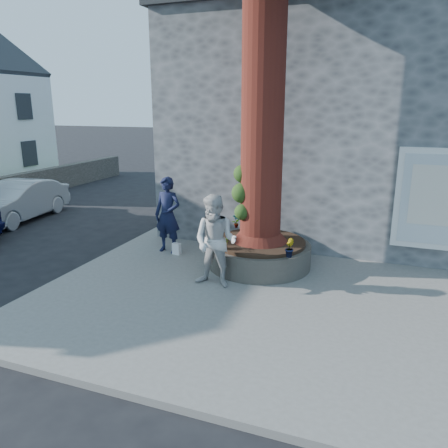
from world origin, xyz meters
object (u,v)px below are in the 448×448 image
(car_silver, at_px, (18,201))
(man, at_px, (168,215))
(woman, at_px, (216,242))
(planter, at_px, (260,253))

(car_silver, bearing_deg, man, -19.89)
(woman, bearing_deg, man, 142.17)
(planter, xyz_separation_m, man, (-2.41, 0.18, 0.65))
(car_silver, bearing_deg, planter, -17.56)
(planter, relative_size, woman, 1.23)
(planter, distance_m, car_silver, 8.79)
(man, height_order, woman, man)
(man, relative_size, car_silver, 0.48)
(woman, relative_size, car_silver, 0.48)
(planter, bearing_deg, car_silver, 169.64)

